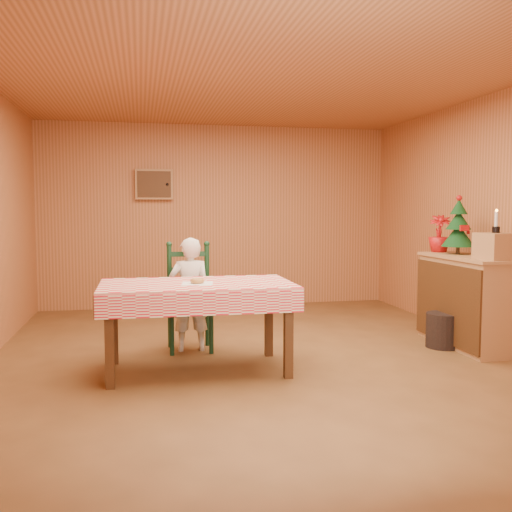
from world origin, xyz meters
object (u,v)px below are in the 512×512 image
Objects in this scene: dining_table at (197,292)px; christmas_tree at (458,227)px; ladder_chair at (189,299)px; shelf_unit at (469,301)px; storage_bin at (444,330)px; crate at (495,246)px; seated_child at (190,294)px.

christmas_tree reaches higher than dining_table.
dining_table is at bearing -90.00° from ladder_chair.
storage_bin is at bearing 179.53° from shelf_unit.
christmas_tree reaches higher than crate.
christmas_tree is (2.82, 0.59, 0.52)m from dining_table.
crate is at bearing -16.72° from ladder_chair.
crate reaches higher than shelf_unit.
seated_child is (-0.00, 0.73, -0.13)m from dining_table.
seated_child is 2.90m from christmas_tree.
dining_table reaches higher than storage_bin.
crate reaches higher than seated_child.
crate is (2.82, -0.79, 0.49)m from seated_child.
ladder_chair is at bearing -90.00° from seated_child.
christmas_tree reaches higher than ladder_chair.
crate is 0.85× the size of storage_bin.
shelf_unit is 2.00× the size of christmas_tree.
seated_child is 3.75× the size of crate.
ladder_chair is 2.91m from christmas_tree.
dining_table is 1.53× the size of ladder_chair.
dining_table is at bearing -168.17° from christmas_tree.
ladder_chair is at bearing 170.97° from shelf_unit.
ladder_chair is 3.60× the size of crate.
ladder_chair is (-0.00, 0.79, -0.18)m from dining_table.
dining_table is at bearing 178.79° from crate.
ladder_chair is 1.74× the size of christmas_tree.
seated_child is at bearing 90.00° from dining_table.
crate is (2.82, -0.85, 0.55)m from ladder_chair.
seated_child is 1.81× the size of christmas_tree.
seated_child is 2.97m from crate.
storage_bin is at bearing 7.69° from dining_table.
christmas_tree is 1.10m from storage_bin.
ladder_chair is at bearing 176.01° from christmas_tree.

